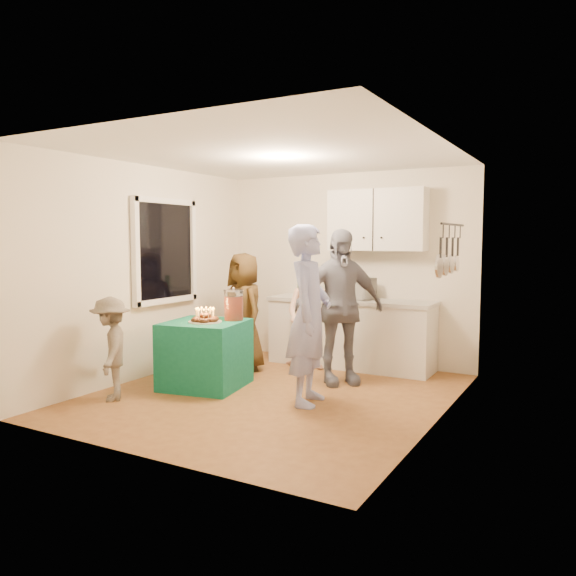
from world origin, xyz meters
The scene contains 19 objects.
floor centered at (0.00, 0.00, 0.00)m, with size 4.00×4.00×0.00m, color brown.
ceiling centered at (0.00, 0.00, 2.60)m, with size 4.00×4.00×0.00m, color white.
back_wall centered at (0.00, 2.00, 1.30)m, with size 3.60×3.60×0.00m, color silver.
left_wall centered at (-1.80, 0.00, 1.30)m, with size 4.00×4.00×0.00m, color silver.
right_wall centered at (1.80, 0.00, 1.30)m, with size 4.00×4.00×0.00m, color silver.
window_night centered at (-1.77, 0.30, 1.55)m, with size 0.04×1.00×1.20m, color black.
counter centered at (0.20, 1.70, 0.43)m, with size 2.20×0.58×0.86m, color white.
countertop centered at (0.20, 1.70, 0.89)m, with size 2.24×0.62×0.05m, color beige.
upper_cabinet centered at (0.50, 1.85, 1.95)m, with size 1.30×0.30×0.80m, color white.
pot_rack centered at (1.72, 0.70, 1.60)m, with size 0.12×1.00×0.60m, color black.
microwave centered at (0.24, 1.70, 1.05)m, with size 0.51×0.35×0.28m, color white.
party_table centered at (-0.86, -0.07, 0.38)m, with size 0.85×0.85×0.76m, color #0F644A.
donut_cake centered at (-0.81, -0.13, 0.85)m, with size 0.38×0.38×0.18m, color #381C0C, non-canonical shape.
punch_jar centered at (-0.62, 0.17, 0.93)m, with size 0.22×0.22×0.34m, color red.
man_birthday centered at (0.48, -0.07, 0.93)m, with size 0.68×0.44×1.85m, color #99A2DF.
woman_back_left centered at (-0.94, 0.87, 0.76)m, with size 0.75×0.49×1.52m, color brown.
woman_back_center centered at (-0.22, 1.34, 0.71)m, with size 0.69×0.54×1.42m, color tan.
woman_back_right centered at (0.42, 0.81, 0.91)m, with size 1.07×0.44×1.82m, color black.
child_near_left centered at (-1.40, -0.98, 0.55)m, with size 0.71×0.41×1.10m, color #595147.
Camera 1 is at (3.07, -5.17, 1.70)m, focal length 35.00 mm.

